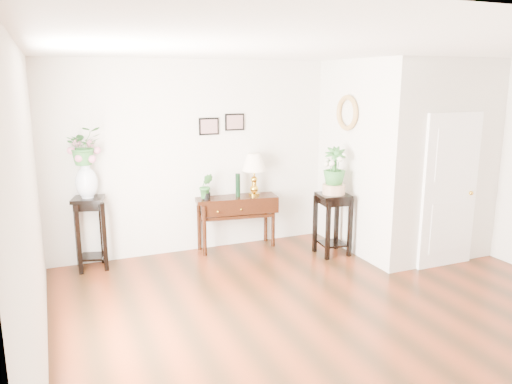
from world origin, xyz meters
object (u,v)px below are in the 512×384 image
table_lamp (254,172)px  plant_stand_b (332,224)px  console_table (236,222)px  plant_stand_a (90,233)px

table_lamp → plant_stand_b: size_ratio=0.70×
console_table → table_lamp: size_ratio=1.89×
table_lamp → plant_stand_a: bearing=-179.5°
plant_stand_a → plant_stand_b: 3.39m
table_lamp → plant_stand_b: table_lamp is taller
console_table → table_lamp: bearing=8.3°
table_lamp → plant_stand_a: 2.49m
console_table → table_lamp: table_lamp is taller
plant_stand_a → plant_stand_b: plant_stand_a is taller
console_table → plant_stand_b: 1.44m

